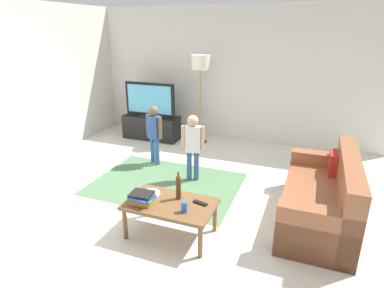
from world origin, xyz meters
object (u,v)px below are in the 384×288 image
at_px(tv_stand, 152,128).
at_px(plate, 151,193).
at_px(child_center, 193,142).
at_px(tv, 150,100).
at_px(bottle, 178,187).
at_px(tv_remote, 200,203).
at_px(soda_can, 184,207).
at_px(child_near_tv, 154,130).
at_px(book_stack, 142,198).
at_px(coffee_table, 170,206).
at_px(floor_lamp, 201,67).
at_px(couch, 325,200).

relative_size(tv_stand, plate, 5.45).
bearing_deg(plate, child_center, 89.36).
height_order(tv, bottle, tv).
xyz_separation_m(child_center, bottle, (0.33, -1.31, -0.07)).
relative_size(tv_remote, soda_can, 1.42).
height_order(child_near_tv, plate, child_near_tv).
xyz_separation_m(soda_can, plate, (-0.52, 0.22, -0.05)).
bearing_deg(tv, tv_remote, -53.04).
xyz_separation_m(book_stack, tv_remote, (0.60, 0.22, -0.06)).
bearing_deg(bottle, coffee_table, -112.62).
bearing_deg(book_stack, plate, 94.00).
bearing_deg(soda_can, floor_lamp, 107.12).
relative_size(tv_stand, tv, 1.09).
xyz_separation_m(couch, soda_can, (-1.41, -1.07, 0.19)).
relative_size(floor_lamp, tv_remote, 10.47).
bearing_deg(tv_stand, coffee_table, -58.41).
bearing_deg(coffee_table, soda_can, -28.61).
bearing_deg(bottle, floor_lamp, 105.44).
height_order(child_near_tv, child_center, child_center).
distance_m(child_near_tv, soda_can, 2.34).
xyz_separation_m(coffee_table, bottle, (0.05, 0.12, 0.19)).
distance_m(tv_stand, plate, 3.28).
bearing_deg(soda_can, bottle, 125.31).
height_order(floor_lamp, tv_remote, floor_lamp).
distance_m(child_near_tv, plate, 1.89).
xyz_separation_m(bottle, tv_remote, (0.27, -0.02, -0.13)).
bearing_deg(child_center, book_stack, -89.97).
bearing_deg(book_stack, child_center, 90.03).
relative_size(tv_stand, tv_remote, 7.06).
relative_size(book_stack, tv_remote, 1.60).
relative_size(couch, bottle, 5.43).
bearing_deg(couch, tv_stand, 149.49).
relative_size(tv_stand, book_stack, 4.42).
height_order(coffee_table, soda_can, soda_can).
distance_m(floor_lamp, coffee_table, 3.45).
bearing_deg(coffee_table, tv_stand, 121.59).
height_order(bottle, plate, bottle).
xyz_separation_m(tv, plate, (1.54, -2.87, -0.42)).
xyz_separation_m(child_near_tv, coffee_table, (1.13, -1.78, -0.26)).
xyz_separation_m(coffee_table, soda_can, (0.22, -0.12, 0.11)).
relative_size(child_center, coffee_table, 1.05).
xyz_separation_m(bottle, soda_can, (0.17, -0.24, -0.08)).
distance_m(floor_lamp, bottle, 3.29).
bearing_deg(tv, bottle, -56.46).
relative_size(bottle, soda_can, 2.76).
height_order(tv, tv_remote, tv).
bearing_deg(tv_remote, soda_can, -101.20).
relative_size(tv, plate, 5.00).
relative_size(child_near_tv, book_stack, 3.84).
height_order(soda_can, plate, soda_can).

